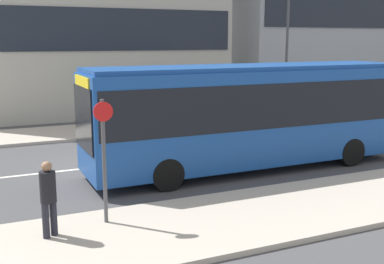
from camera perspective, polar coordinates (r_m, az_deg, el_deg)
ground_plane at (r=16.77m, az=-10.46°, el=-4.05°), size 120.00×120.00×0.00m
sidewalk_near at (r=11.08m, az=-2.41°, el=-11.47°), size 44.00×3.50×0.13m
sidewalk_far at (r=22.73m, az=-14.30°, el=-0.09°), size 44.00×3.50×0.13m
lane_centerline at (r=16.77m, az=-10.46°, el=-4.04°), size 41.80×0.16×0.01m
city_bus at (r=15.98m, az=6.86°, el=2.59°), size 10.98×2.55×3.46m
parked_car_0 at (r=24.63m, az=13.13°, el=2.20°), size 4.20×1.82×1.42m
parked_car_1 at (r=28.10m, az=21.60°, el=2.71°), size 4.27×1.70×1.33m
pedestrian_near_stop at (r=10.66m, az=-16.67°, el=-7.11°), size 0.34×0.34×1.66m
bus_stop_sign at (r=10.99m, az=-10.39°, el=-2.37°), size 0.44×0.12×2.86m
street_lamp at (r=26.09m, az=11.23°, el=11.05°), size 0.36×0.36×7.06m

